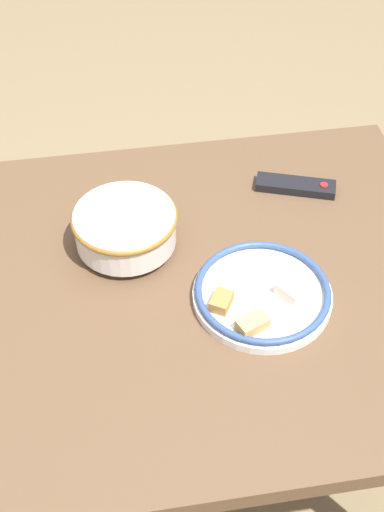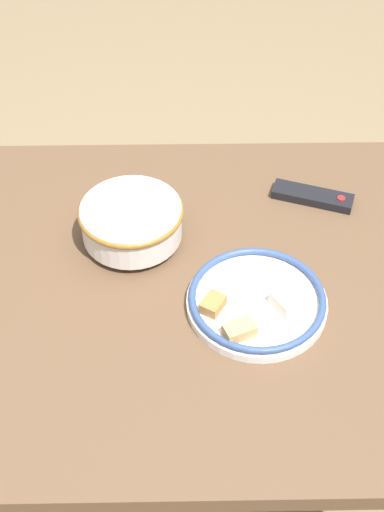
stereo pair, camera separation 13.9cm
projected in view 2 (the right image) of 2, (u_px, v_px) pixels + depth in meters
name	position (u px, v px, depth m)	size (l,w,h in m)	color
ground_plane	(181.00, 463.00, 1.92)	(8.00, 8.00, 0.00)	#7F6B4C
dining_table	(178.00, 313.00, 1.46)	(1.13, 0.90, 0.73)	brown
noodle_bowl	(132.00, 221.00, 1.45)	(0.21, 0.21, 0.09)	silver
food_plate	(257.00, 301.00, 1.34)	(0.27, 0.27, 0.05)	white
tv_remote	(313.00, 196.00, 1.56)	(0.18, 0.10, 0.02)	black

